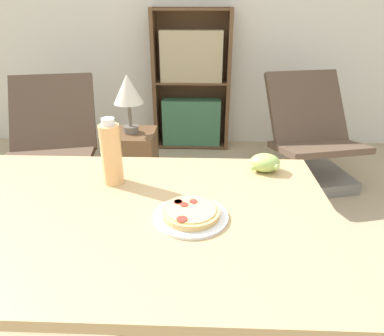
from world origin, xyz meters
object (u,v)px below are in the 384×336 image
Objects in this scene: grape_bunch at (265,163)px; lounge_chair_near at (56,158)px; side_table at (134,166)px; table_lamp at (128,92)px; drink_bottle at (111,153)px; pizza_on_plate at (191,214)px; lounge_chair_far at (311,150)px; bookshelf at (192,88)px.

grape_bunch is 0.14× the size of lounge_chair_near.
grape_bunch reaches higher than side_table.
table_lamp is at bearing -21.92° from lounge_chair_near.
pizza_on_plate is at bearing -37.39° from drink_bottle.
drink_bottle reaches higher than lounge_chair_far.
lounge_chair_far reaches higher than grape_bunch.
lounge_chair_near is 1.00× the size of lounge_chair_far.
table_lamp is (-0.79, 1.07, 0.04)m from grape_bunch.
drink_bottle is at bearing -80.98° from table_lamp.
grape_bunch is 1.63m from lounge_chair_far.
lounge_chair_far is at bearing -6.60° from lounge_chair_near.
table_lamp is at bearing 109.19° from pizza_on_plate.
drink_bottle reaches higher than side_table.
side_table is (0.65, -0.10, -0.02)m from lounge_chair_near.
table_lamp is at bearing -179.66° from lounge_chair_far.
lounge_chair_far is at bearing 62.05° from pizza_on_plate.
pizza_on_plate is 1.96m from lounge_chair_near.
table_lamp is (0.65, -0.10, 0.55)m from lounge_chair_near.
drink_bottle is 2.34m from bookshelf.
side_table is (-0.49, 1.42, -0.51)m from pizza_on_plate.
drink_bottle is 1.20m from table_lamp.
lounge_chair_near and lounge_chair_far have the same top height.
bookshelf is at bearing 31.33° from lounge_chair_near.
drink_bottle is at bearing 142.61° from pizza_on_plate.
pizza_on_plate is at bearing -66.34° from lounge_chair_near.
lounge_chair_far reaches higher than pizza_on_plate.
table_lamp reaches higher than lounge_chair_near.
lounge_chair_far is (1.24, 1.53, -0.60)m from drink_bottle.
drink_bottle reaches higher than pizza_on_plate.
grape_bunch is 0.61m from drink_bottle.
lounge_chair_near is 0.65m from side_table.
bookshelf is (0.21, 2.31, -0.26)m from drink_bottle.
pizza_on_plate is 0.58× the size of table_lamp.
table_lamp reaches higher than grape_bunch.
pizza_on_plate is 1.96× the size of grape_bunch.
grape_bunch is 0.14× the size of lounge_chair_far.
drink_bottle reaches higher than table_lamp.
lounge_chair_far is 1.57m from table_lamp.
table_lamp is (-1.43, -0.34, 0.55)m from lounge_chair_far.
lounge_chair_near is 2.09m from lounge_chair_far.
lounge_chair_near is 2.12× the size of table_lamp.
lounge_chair_near is (-0.83, 1.29, -0.60)m from drink_bottle.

